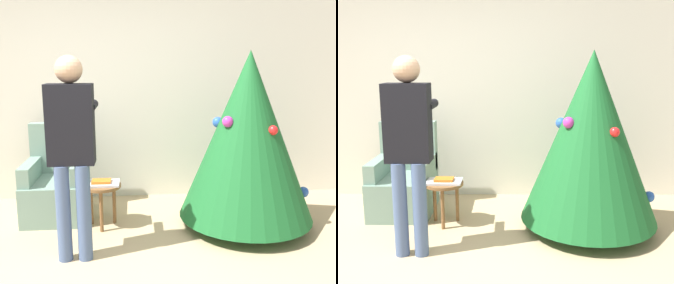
% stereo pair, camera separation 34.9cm
% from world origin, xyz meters
% --- Properties ---
extents(wall_back, '(8.00, 0.06, 2.70)m').
position_xyz_m(wall_back, '(0.00, 2.23, 1.35)').
color(wall_back, beige).
rests_on(wall_back, ground_plane).
extents(christmas_tree, '(1.32, 1.32, 1.75)m').
position_xyz_m(christmas_tree, '(1.39, 1.19, 0.93)').
color(christmas_tree, brown).
rests_on(christmas_tree, ground_plane).
extents(armchair, '(0.63, 0.75, 0.98)m').
position_xyz_m(armchair, '(-0.55, 1.66, 0.33)').
color(armchair, gray).
rests_on(armchair, ground_plane).
extents(person_standing, '(0.40, 0.57, 1.69)m').
position_xyz_m(person_standing, '(-0.22, 0.67, 1.01)').
color(person_standing, '#475B84').
rests_on(person_standing, ground_plane).
extents(side_stool, '(0.39, 0.39, 0.44)m').
position_xyz_m(side_stool, '(-0.04, 1.29, 0.37)').
color(side_stool, brown).
rests_on(side_stool, ground_plane).
extents(laptop, '(0.35, 0.24, 0.02)m').
position_xyz_m(laptop, '(-0.04, 1.29, 0.45)').
color(laptop, silver).
rests_on(laptop, side_stool).
extents(book, '(0.19, 0.14, 0.02)m').
position_xyz_m(book, '(-0.04, 1.29, 0.47)').
color(book, orange).
rests_on(book, laptop).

